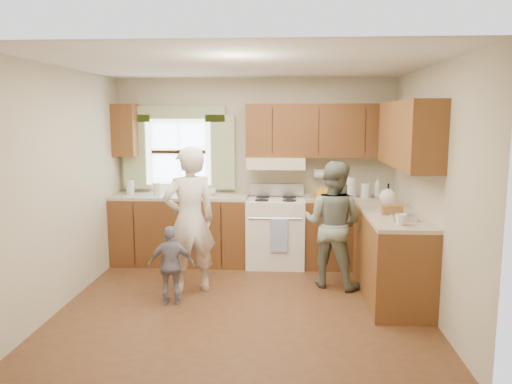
# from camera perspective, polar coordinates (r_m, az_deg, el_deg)

# --- Properties ---
(room) EXTENTS (3.80, 3.80, 3.80)m
(room) POSITION_cam_1_polar(r_m,az_deg,el_deg) (5.18, -1.38, 0.44)
(room) COLOR #4C2C17
(room) RESTS_ON ground
(kitchen_fixtures) EXTENTS (3.80, 2.25, 2.15)m
(kitchen_fixtures) POSITION_cam_1_polar(r_m,az_deg,el_deg) (6.29, 5.07, -1.92)
(kitchen_fixtures) COLOR #43230E
(kitchen_fixtures) RESTS_ON ground
(stove) EXTENTS (0.76, 0.67, 1.07)m
(stove) POSITION_cam_1_polar(r_m,az_deg,el_deg) (6.72, 2.26, -4.45)
(stove) COLOR silver
(stove) RESTS_ON ground
(woman_left) EXTENTS (0.72, 0.65, 1.67)m
(woman_left) POSITION_cam_1_polar(r_m,az_deg,el_deg) (5.64, -7.59, -3.26)
(woman_left) COLOR silver
(woman_left) RESTS_ON ground
(woman_right) EXTENTS (0.89, 0.80, 1.48)m
(woman_right) POSITION_cam_1_polar(r_m,az_deg,el_deg) (5.90, 8.75, -3.67)
(woman_right) COLOR #233C2D
(woman_right) RESTS_ON ground
(child) EXTENTS (0.52, 0.26, 0.85)m
(child) POSITION_cam_1_polar(r_m,az_deg,el_deg) (5.42, -9.65, -8.26)
(child) COLOR gray
(child) RESTS_ON ground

